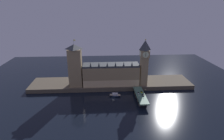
% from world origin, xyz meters
% --- Properties ---
extents(ground_plane, '(400.00, 400.00, 0.00)m').
position_xyz_m(ground_plane, '(0.00, 0.00, 0.00)').
color(ground_plane, black).
extents(embankment, '(220.00, 42.00, 5.50)m').
position_xyz_m(embankment, '(0.00, 39.00, 2.75)').
color(embankment, brown).
rests_on(embankment, ground_plane).
extents(parliament_hall, '(73.47, 21.58, 33.78)m').
position_xyz_m(parliament_hall, '(-0.90, 31.11, 19.52)').
color(parliament_hall, '#9E845B').
rests_on(parliament_hall, embankment).
extents(clock_tower, '(11.51, 11.62, 61.64)m').
position_xyz_m(clock_tower, '(41.91, 26.17, 38.03)').
color(clock_tower, '#9E845B').
rests_on(clock_tower, embankment).
extents(victoria_tower, '(16.87, 16.87, 61.33)m').
position_xyz_m(victoria_tower, '(-47.31, 29.77, 33.28)').
color(victoria_tower, '#9E845B').
rests_on(victoria_tower, embankment).
extents(bridge, '(10.77, 46.00, 6.43)m').
position_xyz_m(bridge, '(32.36, -5.00, 4.25)').
color(bridge, '#4C7560').
rests_on(bridge, ground_plane).
extents(car_northbound_lead, '(1.93, 4.06, 1.43)m').
position_xyz_m(car_northbound_lead, '(29.99, -1.88, 7.10)').
color(car_northbound_lead, white).
rests_on(car_northbound_lead, bridge).
extents(car_southbound_lead, '(1.92, 4.40, 1.56)m').
position_xyz_m(car_southbound_lead, '(34.73, -7.80, 7.16)').
color(car_southbound_lead, black).
rests_on(car_southbound_lead, bridge).
extents(car_southbound_trail, '(2.05, 4.36, 1.37)m').
position_xyz_m(car_southbound_trail, '(34.73, 0.98, 7.07)').
color(car_southbound_trail, yellow).
rests_on(car_southbound_trail, bridge).
extents(pedestrian_near_rail, '(0.38, 0.38, 1.69)m').
position_xyz_m(pedestrian_near_rail, '(27.62, -16.16, 7.32)').
color(pedestrian_near_rail, black).
rests_on(pedestrian_near_rail, bridge).
extents(pedestrian_mid_walk, '(0.38, 0.38, 1.66)m').
position_xyz_m(pedestrian_mid_walk, '(37.10, -2.70, 7.30)').
color(pedestrian_mid_walk, black).
rests_on(pedestrian_mid_walk, bridge).
extents(pedestrian_far_rail, '(0.38, 0.38, 1.79)m').
position_xyz_m(pedestrian_far_rail, '(27.62, 2.98, 7.38)').
color(pedestrian_far_rail, black).
rests_on(pedestrian_far_rail, bridge).
extents(street_lamp_near, '(1.34, 0.60, 6.66)m').
position_xyz_m(street_lamp_near, '(27.22, -19.72, 10.60)').
color(street_lamp_near, '#2D3333').
rests_on(street_lamp_near, bridge).
extents(street_lamp_mid, '(1.34, 0.60, 6.80)m').
position_xyz_m(street_lamp_mid, '(37.50, -5.00, 10.68)').
color(street_lamp_mid, '#2D3333').
rests_on(street_lamp_mid, bridge).
extents(street_lamp_far, '(1.34, 0.60, 7.29)m').
position_xyz_m(street_lamp_far, '(27.22, 9.72, 10.98)').
color(street_lamp_far, '#2D3333').
rests_on(street_lamp_far, bridge).
extents(boat_upstream, '(15.40, 7.17, 4.57)m').
position_xyz_m(boat_upstream, '(2.58, 4.49, 1.67)').
color(boat_upstream, '#1E2842').
rests_on(boat_upstream, ground_plane).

